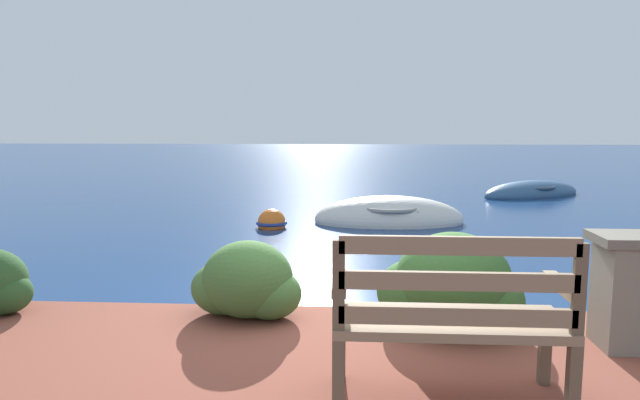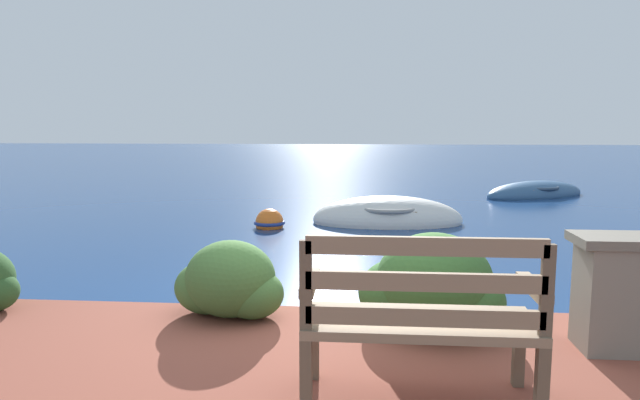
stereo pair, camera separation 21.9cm
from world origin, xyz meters
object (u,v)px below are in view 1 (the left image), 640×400
object	(u,v)px
mooring_buoy	(272,223)
rowboat_mid	(532,193)
rowboat_nearest	(389,219)
park_bench	(452,315)

from	to	relation	value
mooring_buoy	rowboat_mid	bearing A→B (deg)	38.89
rowboat_mid	rowboat_nearest	bearing A→B (deg)	17.84
rowboat_nearest	mooring_buoy	xyz separation A→B (m)	(-1.91, -0.56, 0.01)
park_bench	rowboat_mid	xyz separation A→B (m)	(3.61, 10.48, -0.65)
rowboat_nearest	rowboat_mid	world-z (taller)	rowboat_nearest
rowboat_mid	park_bench	bearing A→B (deg)	41.47
mooring_buoy	park_bench	bearing A→B (deg)	-73.39
rowboat_nearest	park_bench	bearing A→B (deg)	-92.82
rowboat_mid	mooring_buoy	xyz separation A→B (m)	(-5.43, -4.38, 0.03)
park_bench	mooring_buoy	xyz separation A→B (m)	(-1.82, 6.10, -0.62)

